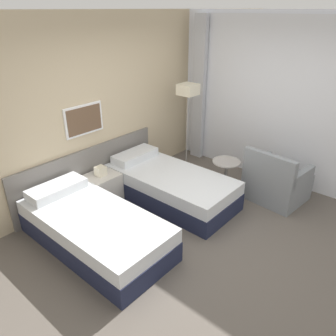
# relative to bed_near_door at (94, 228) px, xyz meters

# --- Properties ---
(ground_plane) EXTENTS (16.00, 16.00, 0.00)m
(ground_plane) POSITION_rel_bed_near_door_xyz_m (1.06, -0.94, -0.24)
(ground_plane) COLOR #5B544C
(wall_headboard) EXTENTS (10.00, 0.10, 2.70)m
(wall_headboard) POSITION_rel_bed_near_door_xyz_m (1.04, 1.06, 1.06)
(wall_headboard) COLOR #C6B28E
(wall_headboard) RESTS_ON ground_plane
(wall_window) EXTENTS (0.21, 4.47, 2.70)m
(wall_window) POSITION_rel_bed_near_door_xyz_m (3.21, -1.10, 1.10)
(wall_window) COLOR white
(wall_window) RESTS_ON ground_plane
(bed_near_door) EXTENTS (0.96, 2.02, 0.59)m
(bed_near_door) POSITION_rel_bed_near_door_xyz_m (0.00, 0.00, 0.00)
(bed_near_door) COLOR #1E233D
(bed_near_door) RESTS_ON ground_plane
(bed_near_window) EXTENTS (0.96, 2.02, 0.59)m
(bed_near_window) POSITION_rel_bed_near_door_xyz_m (1.46, 0.00, 0.00)
(bed_near_window) COLOR #1E233D
(bed_near_window) RESTS_ON ground_plane
(nightstand) EXTENTS (0.49, 0.43, 0.59)m
(nightstand) POSITION_rel_bed_near_door_xyz_m (0.73, 0.74, -0.01)
(nightstand) COLOR beige
(nightstand) RESTS_ON ground_plane
(floor_lamp) EXTENTS (0.30, 0.30, 1.56)m
(floor_lamp) POSITION_rel_bed_near_door_xyz_m (2.52, 0.50, 1.11)
(floor_lamp) COLOR #9E9993
(floor_lamp) RESTS_ON ground_plane
(side_table) EXTENTS (0.44, 0.44, 0.57)m
(side_table) POSITION_rel_bed_near_door_xyz_m (2.17, -0.56, 0.16)
(side_table) COLOR gray
(side_table) RESTS_ON ground_plane
(armchair) EXTENTS (0.83, 0.89, 0.85)m
(armchair) POSITION_rel_bed_near_door_xyz_m (2.53, -1.24, 0.04)
(armchair) COLOR gray
(armchair) RESTS_ON ground_plane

